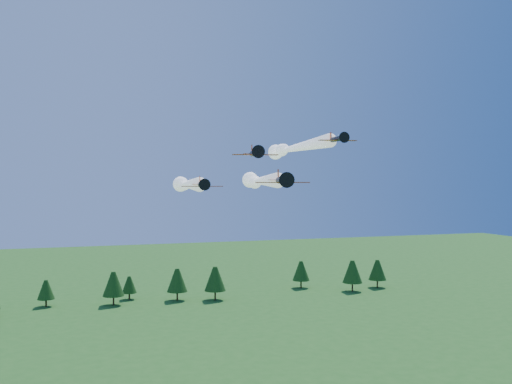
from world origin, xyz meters
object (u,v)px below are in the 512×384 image
object	(u,v)px
plane_right	(294,148)
plane_slot	(255,153)
plane_lead	(260,181)
plane_left	(187,184)

from	to	relation	value
plane_right	plane_slot	xyz separation A→B (m)	(-14.63, -16.42, -2.11)
plane_lead	plane_left	size ratio (longest dim) A/B	1.02
plane_left	plane_slot	size ratio (longest dim) A/B	5.30
plane_lead	plane_slot	distance (m)	12.81
plane_slot	plane_lead	bearing A→B (deg)	76.23
plane_lead	plane_slot	xyz separation A→B (m)	(-4.80, -10.71, 5.13)
plane_right	plane_lead	bearing A→B (deg)	-143.36
plane_lead	plane_slot	bearing A→B (deg)	-101.92
plane_lead	plane_left	distance (m)	16.68
plane_lead	plane_right	xyz separation A→B (m)	(9.82, 5.70, 7.24)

